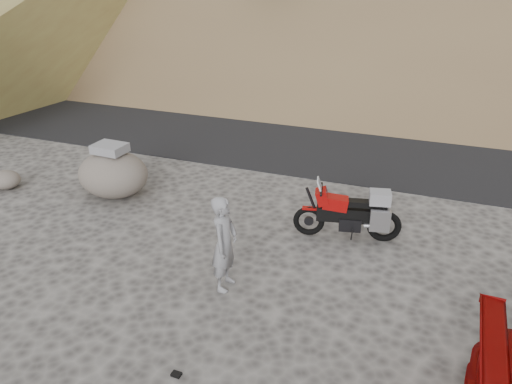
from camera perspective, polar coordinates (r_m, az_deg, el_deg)
ground at (r=8.55m, az=-3.24°, el=-12.67°), size 140.00×140.00×0.00m
road at (r=16.26m, az=9.58°, el=6.11°), size 120.00×7.00×0.05m
motorcycle at (r=10.26m, az=10.97°, el=-2.47°), size 2.16×0.90×1.30m
man at (r=8.96m, az=-3.46°, el=-10.65°), size 0.44×0.65×1.73m
boulder at (r=12.38m, az=-16.01°, el=2.03°), size 2.02×1.84×1.29m
small_rock at (r=13.90m, az=-26.72°, el=1.27°), size 0.82×0.75×0.45m
gear_glove_a at (r=7.44m, az=-9.09°, el=-19.88°), size 0.14×0.10×0.04m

